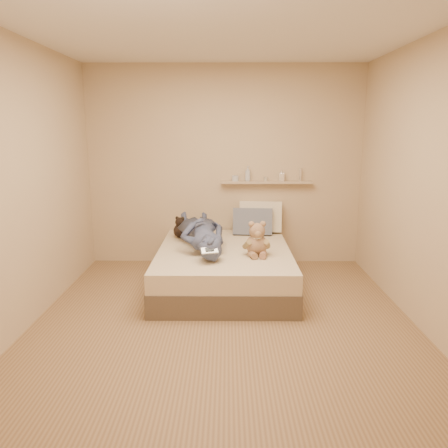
{
  "coord_description": "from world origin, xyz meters",
  "views": [
    {
      "loc": [
        0.03,
        -3.87,
        1.8
      ],
      "look_at": [
        0.0,
        0.65,
        0.8
      ],
      "focal_mm": 35.0,
      "sensor_mm": 36.0,
      "label": 1
    }
  ],
  "objects_px": {
    "dark_plush": "(180,229)",
    "person": "(201,232)",
    "game_console": "(210,250)",
    "wall_shelf": "(267,182)",
    "pillow_cream": "(261,217)",
    "pillow_grey": "(253,221)",
    "bed": "(224,267)",
    "teddy_bear": "(257,241)"
  },
  "relations": [
    {
      "from": "teddy_bear",
      "to": "dark_plush",
      "type": "relative_size",
      "value": 1.41
    },
    {
      "from": "dark_plush",
      "to": "pillow_grey",
      "type": "relative_size",
      "value": 0.55
    },
    {
      "from": "bed",
      "to": "pillow_cream",
      "type": "relative_size",
      "value": 3.45
    },
    {
      "from": "bed",
      "to": "pillow_grey",
      "type": "height_order",
      "value": "pillow_grey"
    },
    {
      "from": "bed",
      "to": "pillow_cream",
      "type": "height_order",
      "value": "pillow_cream"
    },
    {
      "from": "bed",
      "to": "pillow_cream",
      "type": "bearing_deg",
      "value": 60.3
    },
    {
      "from": "game_console",
      "to": "dark_plush",
      "type": "relative_size",
      "value": 0.66
    },
    {
      "from": "dark_plush",
      "to": "wall_shelf",
      "type": "relative_size",
      "value": 0.23
    },
    {
      "from": "pillow_grey",
      "to": "person",
      "type": "distance_m",
      "value": 0.86
    },
    {
      "from": "pillow_grey",
      "to": "person",
      "type": "relative_size",
      "value": 0.34
    },
    {
      "from": "pillow_grey",
      "to": "pillow_cream",
      "type": "bearing_deg",
      "value": 51.41
    },
    {
      "from": "person",
      "to": "wall_shelf",
      "type": "height_order",
      "value": "wall_shelf"
    },
    {
      "from": "teddy_bear",
      "to": "person",
      "type": "bearing_deg",
      "value": 148.31
    },
    {
      "from": "teddy_bear",
      "to": "dark_plush",
      "type": "xyz_separation_m",
      "value": [
        -0.9,
        0.78,
        -0.04
      ]
    },
    {
      "from": "bed",
      "to": "wall_shelf",
      "type": "bearing_deg",
      "value": 58.82
    },
    {
      "from": "game_console",
      "to": "pillow_cream",
      "type": "xyz_separation_m",
      "value": [
        0.62,
        1.43,
        0.05
      ]
    },
    {
      "from": "bed",
      "to": "pillow_cream",
      "type": "distance_m",
      "value": 1.05
    },
    {
      "from": "dark_plush",
      "to": "teddy_bear",
      "type": "bearing_deg",
      "value": -40.64
    },
    {
      "from": "game_console",
      "to": "wall_shelf",
      "type": "xyz_separation_m",
      "value": [
        0.69,
        1.51,
        0.5
      ]
    },
    {
      "from": "pillow_grey",
      "to": "person",
      "type": "xyz_separation_m",
      "value": [
        -0.63,
        -0.58,
        0.0
      ]
    },
    {
      "from": "teddy_bear",
      "to": "game_console",
      "type": "bearing_deg",
      "value": -146.88
    },
    {
      "from": "teddy_bear",
      "to": "wall_shelf",
      "type": "xyz_separation_m",
      "value": [
        0.2,
        1.19,
        0.49
      ]
    },
    {
      "from": "dark_plush",
      "to": "pillow_cream",
      "type": "bearing_deg",
      "value": 17.84
    },
    {
      "from": "dark_plush",
      "to": "person",
      "type": "xyz_separation_m",
      "value": [
        0.28,
        -0.39,
        0.06
      ]
    },
    {
      "from": "teddy_bear",
      "to": "pillow_cream",
      "type": "distance_m",
      "value": 1.11
    },
    {
      "from": "pillow_grey",
      "to": "wall_shelf",
      "type": "height_order",
      "value": "wall_shelf"
    },
    {
      "from": "teddy_bear",
      "to": "pillow_grey",
      "type": "height_order",
      "value": "teddy_bear"
    },
    {
      "from": "bed",
      "to": "person",
      "type": "height_order",
      "value": "person"
    },
    {
      "from": "pillow_grey",
      "to": "wall_shelf",
      "type": "bearing_deg",
      "value": 49.3
    },
    {
      "from": "game_console",
      "to": "teddy_bear",
      "type": "height_order",
      "value": "teddy_bear"
    },
    {
      "from": "teddy_bear",
      "to": "pillow_cream",
      "type": "height_order",
      "value": "pillow_cream"
    },
    {
      "from": "teddy_bear",
      "to": "wall_shelf",
      "type": "bearing_deg",
      "value": 80.55
    },
    {
      "from": "dark_plush",
      "to": "person",
      "type": "height_order",
      "value": "person"
    },
    {
      "from": "bed",
      "to": "wall_shelf",
      "type": "height_order",
      "value": "wall_shelf"
    },
    {
      "from": "game_console",
      "to": "person",
      "type": "bearing_deg",
      "value": 100.24
    },
    {
      "from": "teddy_bear",
      "to": "pillow_grey",
      "type": "distance_m",
      "value": 0.97
    },
    {
      "from": "pillow_cream",
      "to": "wall_shelf",
      "type": "relative_size",
      "value": 0.46
    },
    {
      "from": "game_console",
      "to": "bed",
      "type": "bearing_deg",
      "value": 76.61
    },
    {
      "from": "bed",
      "to": "pillow_grey",
      "type": "relative_size",
      "value": 3.8
    },
    {
      "from": "teddy_bear",
      "to": "wall_shelf",
      "type": "height_order",
      "value": "wall_shelf"
    },
    {
      "from": "dark_plush",
      "to": "pillow_grey",
      "type": "distance_m",
      "value": 0.93
    },
    {
      "from": "dark_plush",
      "to": "pillow_grey",
      "type": "bearing_deg",
      "value": 11.75
    }
  ]
}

